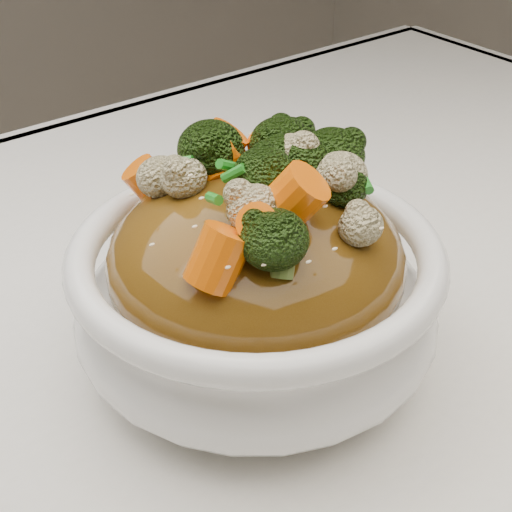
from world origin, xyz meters
TOP-DOWN VIEW (x-y plane):
  - tablecloth at (0.00, 0.00)m, footprint 1.20×0.80m
  - bowl at (0.01, -0.02)m, footprint 0.22×0.22m
  - sauce_base at (0.01, -0.02)m, footprint 0.18×0.18m
  - carrots at (0.01, -0.02)m, footprint 0.18×0.18m
  - broccoli at (0.01, -0.02)m, footprint 0.18×0.18m
  - cauliflower at (0.01, -0.02)m, footprint 0.18×0.18m
  - scallions at (0.01, -0.02)m, footprint 0.13×0.13m
  - sesame_seeds at (0.01, -0.02)m, footprint 0.16×0.16m

SIDE VIEW (x-z plane):
  - tablecloth at x=0.00m, z-range 0.71..0.75m
  - bowl at x=0.01m, z-range 0.75..0.84m
  - sauce_base at x=0.01m, z-range 0.78..0.87m
  - cauliflower at x=0.01m, z-range 0.87..0.90m
  - broccoli at x=0.01m, z-range 0.86..0.91m
  - carrots at x=0.01m, z-range 0.86..0.91m
  - sesame_seeds at x=0.01m, z-range 0.88..0.89m
  - scallions at x=0.01m, z-range 0.88..0.90m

